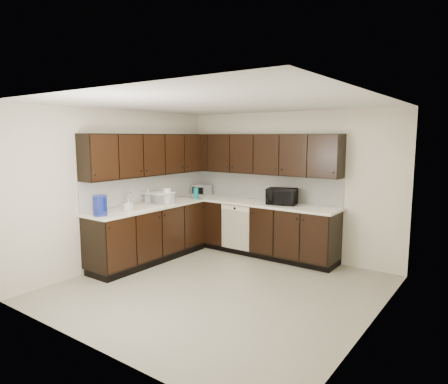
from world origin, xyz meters
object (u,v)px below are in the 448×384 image
object	(u,v)px
toaster_oven	(202,190)
blue_pitcher	(100,206)
sink	(134,212)
microwave	(282,196)
storage_bin	(158,198)

from	to	relation	value
toaster_oven	blue_pitcher	world-z (taller)	blue_pitcher
sink	blue_pitcher	xyz separation A→B (m)	(0.06, -0.69, 0.21)
microwave	blue_pitcher	size ratio (longest dim) A/B	1.63
sink	blue_pitcher	bearing A→B (deg)	-85.36
sink	microwave	distance (m)	2.44
storage_bin	blue_pitcher	distance (m)	1.25
sink	toaster_oven	bearing A→B (deg)	92.21
sink	toaster_oven	world-z (taller)	sink
toaster_oven	storage_bin	distance (m)	1.22
microwave	sink	bearing A→B (deg)	-149.87
microwave	blue_pitcher	distance (m)	2.93
sink	toaster_oven	size ratio (longest dim) A/B	2.55
microwave	storage_bin	bearing A→B (deg)	-161.38
sink	microwave	world-z (taller)	microwave
microwave	blue_pitcher	bearing A→B (deg)	-139.50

